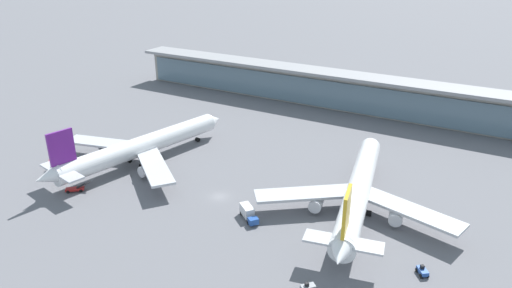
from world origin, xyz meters
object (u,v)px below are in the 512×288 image
(service_truck_by_tail_blue, at_px, (422,271))
(service_truck_on_taxiway_grey, at_px, (308,287))
(airliner_left_stand, at_px, (139,147))
(airliner_centre_stand, at_px, (358,191))
(service_truck_under_wing_red, at_px, (51,166))
(service_truck_mid_apron_blue, at_px, (102,144))
(service_truck_at_far_stand_blue, at_px, (248,212))
(service_truck_near_nose_red, at_px, (76,189))

(service_truck_by_tail_blue, bearing_deg, service_truck_on_taxiway_grey, -138.23)
(airliner_left_stand, bearing_deg, airliner_centre_stand, 5.62)
(service_truck_under_wing_red, bearing_deg, airliner_centre_stand, 15.42)
(service_truck_mid_apron_blue, bearing_deg, service_truck_under_wing_red, -86.21)
(service_truck_by_tail_blue, bearing_deg, airliner_left_stand, 172.70)
(service_truck_under_wing_red, height_order, service_truck_at_far_stand_blue, service_truck_at_far_stand_blue)
(airliner_centre_stand, bearing_deg, airliner_left_stand, -174.38)
(airliner_centre_stand, relative_size, service_truck_on_taxiway_grey, 20.04)
(airliner_left_stand, distance_m, service_truck_by_tail_blue, 87.41)
(airliner_left_stand, distance_m, service_truck_mid_apron_blue, 21.28)
(airliner_centre_stand, distance_m, service_truck_under_wing_red, 89.03)
(service_truck_on_taxiway_grey, xyz_separation_m, service_truck_at_far_stand_blue, (-23.50, 16.82, 0.82))
(service_truck_on_taxiway_grey, bearing_deg, service_truck_mid_apron_blue, 160.66)
(service_truck_by_tail_blue, bearing_deg, service_truck_at_far_stand_blue, 179.15)
(service_truck_mid_apron_blue, height_order, service_truck_by_tail_blue, service_truck_mid_apron_blue)
(service_truck_near_nose_red, bearing_deg, airliner_centre_stand, 22.36)
(airliner_left_stand, height_order, service_truck_at_far_stand_blue, airliner_left_stand)
(service_truck_by_tail_blue, distance_m, service_truck_on_taxiway_grey, 24.32)
(airliner_left_stand, bearing_deg, service_truck_by_tail_blue, -7.30)
(service_truck_mid_apron_blue, bearing_deg, airliner_centre_stand, 1.77)
(airliner_centre_stand, height_order, service_truck_under_wing_red, airliner_centre_stand)
(service_truck_by_tail_blue, xyz_separation_m, service_truck_on_taxiway_grey, (-18.14, -16.20, 0.00))
(airliner_centre_stand, relative_size, service_truck_mid_apron_blue, 10.08)
(service_truck_under_wing_red, xyz_separation_m, service_truck_on_taxiway_grey, (87.43, -10.21, -0.83))
(service_truck_on_taxiway_grey, bearing_deg, airliner_centre_stand, 92.86)
(airliner_left_stand, bearing_deg, service_truck_at_far_stand_blue, -13.12)
(service_truck_mid_apron_blue, xyz_separation_m, service_truck_at_far_stand_blue, (65.33, -14.35, 0.88))
(service_truck_mid_apron_blue, xyz_separation_m, service_truck_by_tail_blue, (106.96, -14.97, 0.07))
(service_truck_mid_apron_blue, relative_size, service_truck_by_tail_blue, 1.97)
(airliner_left_stand, distance_m, service_truck_at_far_stand_blue, 46.31)
(airliner_left_stand, relative_size, service_truck_under_wing_red, 8.53)
(service_truck_mid_apron_blue, distance_m, service_truck_by_tail_blue, 108.01)
(service_truck_mid_apron_blue, bearing_deg, airliner_left_stand, -10.76)
(service_truck_near_nose_red, height_order, service_truck_mid_apron_blue, same)
(airliner_left_stand, xyz_separation_m, service_truck_on_taxiway_grey, (68.44, -27.30, -4.66))
(service_truck_by_tail_blue, distance_m, service_truck_at_far_stand_blue, 41.65)
(service_truck_near_nose_red, xyz_separation_m, service_truck_on_taxiway_grey, (71.36, -5.21, 0.07))
(airliner_centre_stand, relative_size, service_truck_under_wing_red, 8.53)
(airliner_left_stand, xyz_separation_m, service_truck_mid_apron_blue, (-20.38, 3.87, -4.73))
(airliner_centre_stand, distance_m, service_truck_mid_apron_blue, 87.30)
(service_truck_near_nose_red, relative_size, service_truck_on_taxiway_grey, 1.84)
(service_truck_on_taxiway_grey, relative_size, service_truck_at_far_stand_blue, 0.46)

